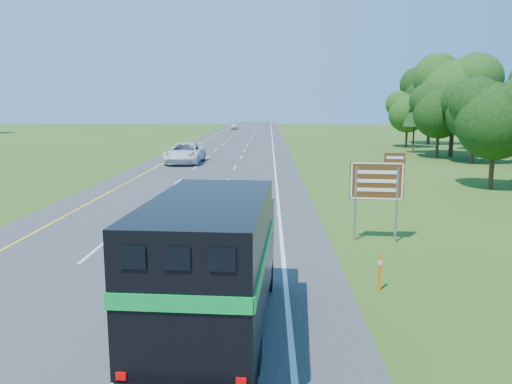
{
  "coord_description": "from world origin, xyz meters",
  "views": [
    {
      "loc": [
        4.96,
        -7.42,
        5.6
      ],
      "look_at": [
        4.33,
        16.43,
        1.48
      ],
      "focal_mm": 35.0,
      "sensor_mm": 36.0,
      "label": 1
    }
  ],
  "objects_px": {
    "far_car": "(234,126)",
    "exit_sign": "(378,184)",
    "horse_truck": "(214,262)",
    "white_suv": "(185,153)"
  },
  "relations": [
    {
      "from": "white_suv",
      "to": "far_car",
      "type": "xyz_separation_m",
      "value": [
        -0.22,
        72.82,
        -0.27
      ]
    },
    {
      "from": "horse_truck",
      "to": "exit_sign",
      "type": "bearing_deg",
      "value": 60.79
    },
    {
      "from": "horse_truck",
      "to": "white_suv",
      "type": "distance_m",
      "value": 38.08
    },
    {
      "from": "far_car",
      "to": "exit_sign",
      "type": "distance_m",
      "value": 102.05
    },
    {
      "from": "far_car",
      "to": "exit_sign",
      "type": "relative_size",
      "value": 1.13
    },
    {
      "from": "white_suv",
      "to": "exit_sign",
      "type": "distance_m",
      "value": 31.15
    },
    {
      "from": "horse_truck",
      "to": "white_suv",
      "type": "relative_size",
      "value": 1.14
    },
    {
      "from": "horse_truck",
      "to": "white_suv",
      "type": "bearing_deg",
      "value": 103.93
    },
    {
      "from": "horse_truck",
      "to": "exit_sign",
      "type": "height_order",
      "value": "exit_sign"
    },
    {
      "from": "exit_sign",
      "to": "horse_truck",
      "type": "bearing_deg",
      "value": -115.96
    }
  ]
}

